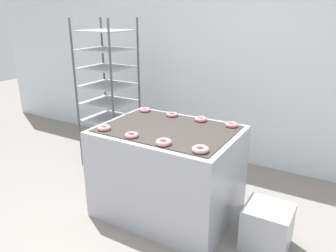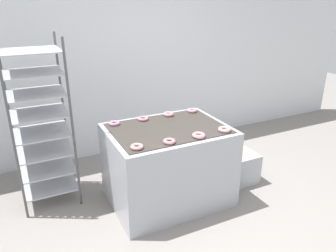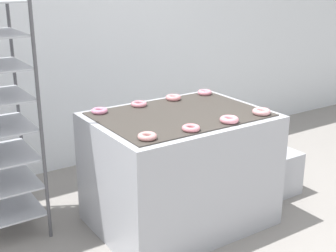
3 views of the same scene
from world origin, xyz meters
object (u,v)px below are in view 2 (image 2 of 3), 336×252
object	(u,v)px
donut_far_midright	(168,114)
donut_near_midleft	(169,141)
baking_rack_cart	(41,123)
fryer_machine	(168,165)
donut_far_right	(192,110)
donut_near_left	(137,147)
donut_far_left	(114,123)
donut_near_midright	(199,135)
donut_near_right	(224,129)
glaze_bin	(240,167)
donut_far_midleft	(143,119)

from	to	relation	value
donut_far_midright	donut_near_midleft	bearing A→B (deg)	-115.46
baking_rack_cart	donut_far_midright	distance (m)	1.33
fryer_machine	donut_far_right	bearing A→B (deg)	34.66
donut_far_midright	donut_far_right	size ratio (longest dim) A/B	1.04
donut_near_left	fryer_machine	bearing A→B (deg)	34.62
baking_rack_cart	donut_far_left	distance (m)	0.73
donut_far_midright	donut_near_midright	bearing A→B (deg)	-90.61
donut_far_left	donut_near_right	bearing A→B (deg)	-35.00
baking_rack_cart	glaze_bin	xyz separation A→B (m)	(2.07, -0.60, -0.70)
glaze_bin	donut_near_left	bearing A→B (deg)	-168.74
donut_near_right	donut_far_left	xyz separation A→B (m)	(-0.92, 0.64, -0.00)
baking_rack_cart	glaze_bin	world-z (taller)	baking_rack_cart
donut_near_midright	donut_near_right	xyz separation A→B (m)	(0.30, 0.01, 0.00)
fryer_machine	donut_near_left	distance (m)	0.70
donut_far_midleft	donut_far_right	size ratio (longest dim) A/B	1.04
donut_near_midright	glaze_bin	bearing A→B (deg)	21.02
donut_far_left	fryer_machine	bearing A→B (deg)	-35.07
glaze_bin	donut_near_right	distance (m)	0.87
donut_far_midleft	glaze_bin	bearing A→B (deg)	-18.45
baking_rack_cart	donut_near_left	size ratio (longest dim) A/B	15.28
donut_near_left	donut_far_midleft	distance (m)	0.71
donut_near_right	glaze_bin	bearing A→B (deg)	30.85
baking_rack_cart	donut_near_midright	distance (m)	1.58
glaze_bin	donut_near_midright	size ratio (longest dim) A/B	2.88
fryer_machine	donut_far_midleft	distance (m)	0.56
donut_near_right	donut_far_midright	distance (m)	0.71
baking_rack_cart	donut_far_midleft	size ratio (longest dim) A/B	14.91
donut_near_midleft	donut_far_midleft	size ratio (longest dim) A/B	0.97
fryer_machine	donut_far_left	bearing A→B (deg)	144.93
fryer_machine	baking_rack_cart	xyz separation A→B (m)	(-1.14, 0.57, 0.47)
glaze_bin	donut_near_midright	world-z (taller)	donut_near_midright
donut_far_right	donut_far_midleft	bearing A→B (deg)	179.85
fryer_machine	donut_far_midright	distance (m)	0.57
donut_far_right	baking_rack_cart	bearing A→B (deg)	171.22
glaze_bin	donut_far_midleft	xyz separation A→B (m)	(-1.07, 0.36, 0.67)
glaze_bin	donut_near_right	world-z (taller)	donut_near_right
donut_near_left	donut_near_right	bearing A→B (deg)	-0.46
donut_near_midleft	donut_far_right	world-z (taller)	donut_far_right
glaze_bin	donut_near_left	world-z (taller)	donut_near_left
donut_near_left	donut_near_midleft	xyz separation A→B (m)	(0.30, -0.02, -0.00)
donut_near_left	donut_near_right	xyz separation A→B (m)	(0.91, -0.01, 0.00)
donut_near_left	donut_near_midleft	distance (m)	0.30
donut_near_midleft	donut_near_left	bearing A→B (deg)	176.63
glaze_bin	donut_far_midright	xyz separation A→B (m)	(-0.77, 0.36, 0.67)
donut_far_midleft	donut_far_right	distance (m)	0.60
baking_rack_cart	glaze_bin	distance (m)	2.27
donut_far_left	donut_far_midright	distance (m)	0.62
glaze_bin	donut_near_midright	bearing A→B (deg)	-158.98
glaze_bin	donut_near_midleft	xyz separation A→B (m)	(-1.08, -0.29, 0.67)
fryer_machine	donut_far_right	size ratio (longest dim) A/B	10.76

